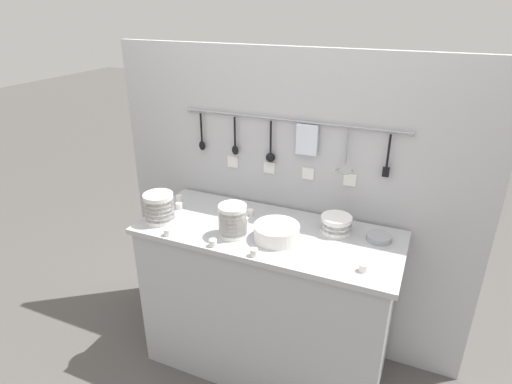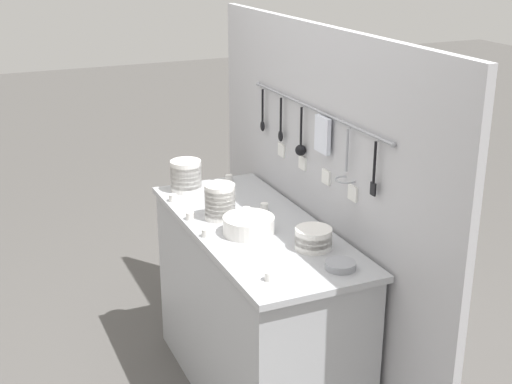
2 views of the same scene
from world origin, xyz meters
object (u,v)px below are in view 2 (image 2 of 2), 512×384
(bowl_stack_short_front, at_px, (313,238))
(bowl_stack_nested_right, at_px, (220,202))
(steel_mixing_bowl, at_px, (340,265))
(cup_edge_near, at_px, (173,198))
(cup_centre, at_px, (218,183))
(cup_mid_row, at_px, (269,276))
(cup_front_left, at_px, (264,207))
(cup_by_caddy, at_px, (190,216))
(cup_beside_plates, at_px, (246,211))
(cup_front_right, at_px, (206,233))
(cup_edge_far, at_px, (229,178))
(bowl_stack_wide_centre, at_px, (186,176))
(plate_stack, at_px, (249,225))

(bowl_stack_short_front, distance_m, bowl_stack_nested_right, 0.56)
(steel_mixing_bowl, relative_size, cup_edge_near, 3.26)
(cup_centre, relative_size, cup_edge_near, 1.00)
(cup_mid_row, height_order, cup_front_left, same)
(bowl_stack_short_front, relative_size, steel_mixing_bowl, 1.27)
(cup_by_caddy, distance_m, cup_beside_plates, 0.29)
(cup_centre, distance_m, cup_edge_near, 0.32)
(bowl_stack_nested_right, xyz_separation_m, cup_front_right, (0.19, -0.14, -0.07))
(bowl_stack_short_front, bearing_deg, cup_edge_far, -179.63)
(cup_edge_far, bearing_deg, cup_centre, -57.35)
(bowl_stack_nested_right, distance_m, cup_centre, 0.48)
(cup_front_left, xyz_separation_m, cup_centre, (-0.44, -0.09, 0.00))
(bowl_stack_short_front, xyz_separation_m, cup_front_right, (-0.32, -0.40, -0.03))
(cup_mid_row, bearing_deg, bowl_stack_wide_centre, 178.20)
(cup_by_caddy, distance_m, cup_front_right, 0.23)
(bowl_stack_nested_right, relative_size, cup_beside_plates, 4.41)
(plate_stack, relative_size, cup_by_caddy, 6.05)
(steel_mixing_bowl, distance_m, cup_edge_near, 1.13)
(bowl_stack_wide_centre, relative_size, cup_by_caddy, 4.23)
(steel_mixing_bowl, distance_m, cup_centre, 1.18)
(cup_front_left, bearing_deg, bowl_stack_wide_centre, -148.97)
(bowl_stack_wide_centre, height_order, bowl_stack_short_front, bowl_stack_wide_centre)
(bowl_stack_wide_centre, relative_size, bowl_stack_short_front, 1.02)
(bowl_stack_nested_right, relative_size, plate_stack, 0.73)
(cup_by_caddy, bearing_deg, cup_front_left, 84.79)
(cup_centre, bearing_deg, cup_front_right, -25.56)
(cup_front_left, distance_m, cup_edge_near, 0.50)
(plate_stack, height_order, cup_front_right, plate_stack)
(cup_edge_far, bearing_deg, cup_by_caddy, -40.58)
(steel_mixing_bowl, distance_m, cup_beside_plates, 0.74)
(cup_by_caddy, distance_m, cup_centre, 0.50)
(cup_by_caddy, bearing_deg, steel_mixing_bowl, 27.44)
(steel_mixing_bowl, bearing_deg, cup_edge_near, -159.08)
(cup_mid_row, height_order, cup_beside_plates, same)
(bowl_stack_short_front, xyz_separation_m, steel_mixing_bowl, (0.23, 0.01, -0.03))
(steel_mixing_bowl, xyz_separation_m, cup_front_left, (-0.74, -0.02, 0.00))
(cup_by_caddy, relative_size, cup_beside_plates, 1.00)
(steel_mixing_bowl, height_order, cup_beside_plates, cup_beside_plates)
(cup_mid_row, distance_m, cup_front_right, 0.53)
(cup_edge_near, bearing_deg, bowl_stack_short_front, 25.71)
(cup_front_right, bearing_deg, cup_beside_plates, 122.56)
(cup_mid_row, bearing_deg, cup_front_left, 157.04)
(cup_edge_far, bearing_deg, cup_mid_row, -14.22)
(cup_edge_far, distance_m, cup_front_right, 0.79)
(bowl_stack_wide_centre, xyz_separation_m, cup_edge_far, (-0.05, 0.27, -0.07))
(bowl_stack_wide_centre, xyz_separation_m, cup_edge_near, (0.13, -0.12, -0.07))
(cup_edge_far, xyz_separation_m, cup_mid_row, (1.21, -0.31, 0.00))
(cup_by_caddy, bearing_deg, plate_stack, 35.58)
(bowl_stack_nested_right, height_order, cup_beside_plates, bowl_stack_nested_right)
(plate_stack, height_order, cup_front_left, plate_stack)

